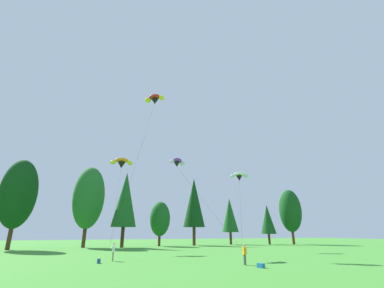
% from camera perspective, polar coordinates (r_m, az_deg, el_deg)
% --- Properties ---
extents(treeline_tree_d, '(5.83, 5.83, 14.93)m').
position_cam_1_polar(treeline_tree_d, '(55.31, -32.96, -8.79)').
color(treeline_tree_d, '#472D19').
rests_on(treeline_tree_d, ground_plane).
extents(treeline_tree_e, '(5.92, 5.92, 15.26)m').
position_cam_1_polar(treeline_tree_e, '(57.41, -21.08, -10.54)').
color(treeline_tree_e, '#472D19').
rests_on(treeline_tree_e, ground_plane).
extents(treeline_tree_f, '(4.72, 4.72, 14.17)m').
position_cam_1_polar(treeline_tree_f, '(55.09, -14.00, -11.30)').
color(treeline_tree_f, '#472D19').
rests_on(treeline_tree_f, ground_plane).
extents(treeline_tree_g, '(4.23, 4.23, 9.01)m').
position_cam_1_polar(treeline_tree_g, '(59.45, -6.81, -15.50)').
color(treeline_tree_g, '#472D19').
rests_on(treeline_tree_g, ground_plane).
extents(treeline_tree_h, '(4.85, 4.85, 14.77)m').
position_cam_1_polar(treeline_tree_h, '(62.89, 0.43, -12.29)').
color(treeline_tree_h, '#472D19').
rests_on(treeline_tree_h, ground_plane).
extents(treeline_tree_i, '(3.95, 3.95, 10.67)m').
position_cam_1_polar(treeline_tree_i, '(68.04, 8.03, -14.76)').
color(treeline_tree_i, '#472D19').
rests_on(treeline_tree_i, ground_plane).
extents(treeline_tree_j, '(3.60, 3.60, 9.11)m').
position_cam_1_polar(treeline_tree_j, '(69.70, 15.77, -15.16)').
color(treeline_tree_j, '#472D19').
rests_on(treeline_tree_j, ground_plane).
extents(treeline_tree_k, '(5.29, 5.29, 12.94)m').
position_cam_1_polar(treeline_tree_k, '(72.56, 20.14, -13.16)').
color(treeline_tree_k, '#472D19').
rests_on(treeline_tree_k, ground_plane).
extents(kite_flyer_near, '(0.63, 0.66, 1.69)m').
position_cam_1_polar(kite_flyer_near, '(29.46, -16.36, -20.82)').
color(kite_flyer_near, gray).
rests_on(kite_flyer_near, ground_plane).
extents(kite_flyer_mid, '(0.30, 0.59, 1.69)m').
position_cam_1_polar(kite_flyer_mid, '(25.35, 11.09, -21.72)').
color(kite_flyer_mid, '#4C4C51').
rests_on(kite_flyer_mid, ground_plane).
extents(parafoil_kite_high_red_yellow, '(8.20, 13.14, 23.88)m').
position_cam_1_polar(parafoil_kite_high_red_yellow, '(47.39, -7.93, 9.40)').
color(parafoil_kite_high_red_yellow, red).
extents(parafoil_kite_mid_purple, '(3.40, 12.05, 10.95)m').
position_cam_1_polar(parafoil_kite_mid_purple, '(35.69, -3.17, -3.93)').
color(parafoil_kite_mid_purple, purple).
extents(parafoil_kite_far_orange, '(4.18, 15.84, 12.96)m').
position_cam_1_polar(parafoil_kite_far_orange, '(45.93, -14.74, -3.88)').
color(parafoil_kite_far_orange, orange).
extents(parafoil_kite_low_white, '(13.24, 19.16, 11.55)m').
position_cam_1_polar(parafoil_kite_low_white, '(47.61, 10.00, -6.72)').
color(parafoil_kite_low_white, white).
extents(backpack, '(0.33, 0.38, 0.40)m').
position_cam_1_polar(backpack, '(27.67, -19.19, -22.43)').
color(backpack, '#234C89').
rests_on(backpack, ground_plane).
extents(picnic_cooler, '(0.51, 0.61, 0.34)m').
position_cam_1_polar(picnic_cooler, '(23.77, 14.44, -23.73)').
color(picnic_cooler, '#1E70B7').
rests_on(picnic_cooler, ground_plane).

